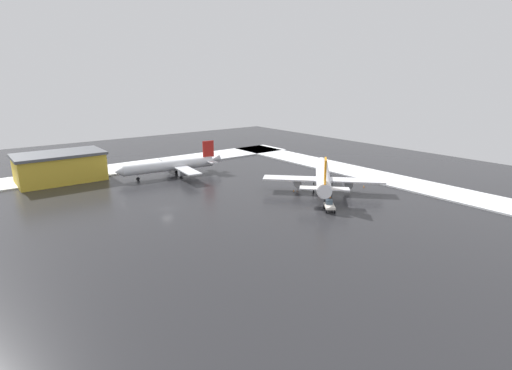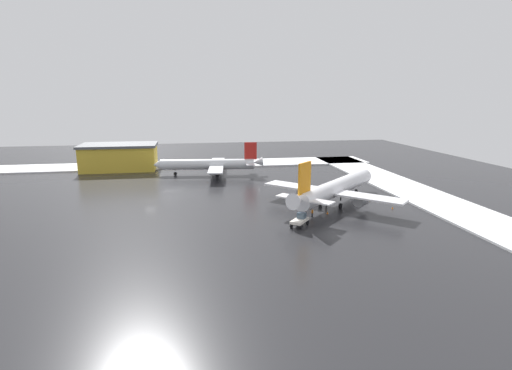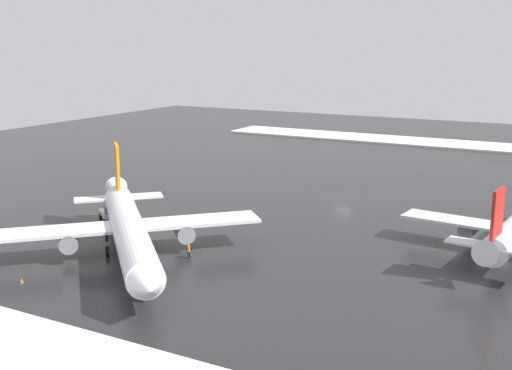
{
  "view_description": "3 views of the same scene",
  "coord_description": "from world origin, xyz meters",
  "px_view_note": "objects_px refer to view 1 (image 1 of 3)",
  "views": [
    {
      "loc": [
        38.68,
        85.81,
        30.81
      ],
      "look_at": [
        -19.08,
        10.65,
        5.12
      ],
      "focal_mm": 28.0,
      "sensor_mm": 36.0,
      "label": 1
    },
    {
      "loc": [
        -9.71,
        95.9,
        24.49
      ],
      "look_at": [
        -24.7,
        6.76,
        4.37
      ],
      "focal_mm": 28.0,
      "sensor_mm": 36.0,
      "label": 2
    },
    {
      "loc": [
        -99.47,
        -37.06,
        25.49
      ],
      "look_at": [
        -19.68,
        6.19,
        5.34
      ],
      "focal_mm": 45.0,
      "sensor_mm": 36.0,
      "label": 3
    }
  ],
  "objects_px": {
    "ground_crew_mid_apron": "(319,189)",
    "cargo_hangar": "(60,167)",
    "airplane_far_rear": "(323,176)",
    "airplane_parked_starboard": "(172,166)",
    "traffic_cone_wingtip_side": "(364,186)",
    "pushback_tug": "(329,205)",
    "traffic_cone_near_nose": "(330,197)",
    "ground_crew_beside_wing": "(325,198)",
    "ground_crew_by_nose_gear": "(298,184)",
    "traffic_cone_mid_line": "(294,190)"
  },
  "relations": [
    {
      "from": "ground_crew_by_nose_gear",
      "to": "traffic_cone_wingtip_side",
      "type": "relative_size",
      "value": 3.11
    },
    {
      "from": "traffic_cone_wingtip_side",
      "to": "airplane_parked_starboard",
      "type": "bearing_deg",
      "value": -50.79
    },
    {
      "from": "airplane_far_rear",
      "to": "ground_crew_beside_wing",
      "type": "height_order",
      "value": "airplane_far_rear"
    },
    {
      "from": "cargo_hangar",
      "to": "traffic_cone_wingtip_side",
      "type": "relative_size",
      "value": 45.55
    },
    {
      "from": "airplane_parked_starboard",
      "to": "airplane_far_rear",
      "type": "bearing_deg",
      "value": 129.24
    },
    {
      "from": "airplane_far_rear",
      "to": "airplane_parked_starboard",
      "type": "bearing_deg",
      "value": 78.28
    },
    {
      "from": "traffic_cone_near_nose",
      "to": "traffic_cone_wingtip_side",
      "type": "height_order",
      "value": "same"
    },
    {
      "from": "ground_crew_mid_apron",
      "to": "traffic_cone_wingtip_side",
      "type": "distance_m",
      "value": 14.55
    },
    {
      "from": "airplane_parked_starboard",
      "to": "traffic_cone_mid_line",
      "type": "relative_size",
      "value": 63.4
    },
    {
      "from": "ground_crew_by_nose_gear",
      "to": "traffic_cone_mid_line",
      "type": "xyz_separation_m",
      "value": [
        3.57,
        2.14,
        -0.7
      ]
    },
    {
      "from": "cargo_hangar",
      "to": "airplane_far_rear",
      "type": "bearing_deg",
      "value": 135.23
    },
    {
      "from": "airplane_parked_starboard",
      "to": "cargo_hangar",
      "type": "xyz_separation_m",
      "value": [
        29.89,
        -14.69,
        1.02
      ]
    },
    {
      "from": "ground_crew_by_nose_gear",
      "to": "pushback_tug",
      "type": "bearing_deg",
      "value": 5.21
    },
    {
      "from": "ground_crew_by_nose_gear",
      "to": "traffic_cone_wingtip_side",
      "type": "bearing_deg",
      "value": 81.31
    },
    {
      "from": "ground_crew_mid_apron",
      "to": "cargo_hangar",
      "type": "xyz_separation_m",
      "value": [
        53.86,
        -56.49,
        3.47
      ]
    },
    {
      "from": "airplane_parked_starboard",
      "to": "ground_crew_mid_apron",
      "type": "relative_size",
      "value": 20.39
    },
    {
      "from": "airplane_far_rear",
      "to": "cargo_hangar",
      "type": "relative_size",
      "value": 1.25
    },
    {
      "from": "pushback_tug",
      "to": "traffic_cone_near_nose",
      "type": "relative_size",
      "value": 9.02
    },
    {
      "from": "airplane_far_rear",
      "to": "airplane_parked_starboard",
      "type": "relative_size",
      "value": 0.9
    },
    {
      "from": "airplane_far_rear",
      "to": "traffic_cone_wingtip_side",
      "type": "relative_size",
      "value": 57.16
    },
    {
      "from": "ground_crew_beside_wing",
      "to": "cargo_hangar",
      "type": "xyz_separation_m",
      "value": [
        48.22,
        -63.81,
        3.47
      ]
    },
    {
      "from": "traffic_cone_near_nose",
      "to": "pushback_tug",
      "type": "bearing_deg",
      "value": 40.87
    },
    {
      "from": "ground_crew_mid_apron",
      "to": "cargo_hangar",
      "type": "bearing_deg",
      "value": 88.8
    },
    {
      "from": "ground_crew_by_nose_gear",
      "to": "traffic_cone_mid_line",
      "type": "relative_size",
      "value": 3.11
    },
    {
      "from": "traffic_cone_near_nose",
      "to": "traffic_cone_wingtip_side",
      "type": "relative_size",
      "value": 1.0
    },
    {
      "from": "ground_crew_beside_wing",
      "to": "traffic_cone_near_nose",
      "type": "bearing_deg",
      "value": 93.18
    },
    {
      "from": "pushback_tug",
      "to": "traffic_cone_wingtip_side",
      "type": "height_order",
      "value": "pushback_tug"
    },
    {
      "from": "airplane_far_rear",
      "to": "traffic_cone_near_nose",
      "type": "distance_m",
      "value": 8.71
    },
    {
      "from": "pushback_tug",
      "to": "ground_crew_by_nose_gear",
      "type": "relative_size",
      "value": 2.9
    },
    {
      "from": "pushback_tug",
      "to": "cargo_hangar",
      "type": "relative_size",
      "value": 0.2
    },
    {
      "from": "airplane_parked_starboard",
      "to": "traffic_cone_wingtip_side",
      "type": "xyz_separation_m",
      "value": [
        -37.79,
        46.31,
        -3.15
      ]
    },
    {
      "from": "cargo_hangar",
      "to": "airplane_parked_starboard",
      "type": "bearing_deg",
      "value": 153.62
    },
    {
      "from": "ground_crew_beside_wing",
      "to": "ground_crew_mid_apron",
      "type": "height_order",
      "value": "same"
    },
    {
      "from": "airplane_parked_starboard",
      "to": "ground_crew_beside_wing",
      "type": "distance_m",
      "value": 52.48
    },
    {
      "from": "airplane_parked_starboard",
      "to": "cargo_hangar",
      "type": "distance_m",
      "value": 33.32
    },
    {
      "from": "airplane_parked_starboard",
      "to": "ground_crew_mid_apron",
      "type": "distance_m",
      "value": 48.25
    },
    {
      "from": "traffic_cone_mid_line",
      "to": "ground_crew_by_nose_gear",
      "type": "bearing_deg",
      "value": -149.08
    },
    {
      "from": "traffic_cone_near_nose",
      "to": "airplane_far_rear",
      "type": "bearing_deg",
      "value": -121.39
    },
    {
      "from": "airplane_far_rear",
      "to": "ground_crew_mid_apron",
      "type": "bearing_deg",
      "value": 159.56
    },
    {
      "from": "ground_crew_mid_apron",
      "to": "traffic_cone_wingtip_side",
      "type": "bearing_deg",
      "value": -62.92
    },
    {
      "from": "ground_crew_beside_wing",
      "to": "airplane_far_rear",
      "type": "bearing_deg",
      "value": 116.68
    },
    {
      "from": "pushback_tug",
      "to": "traffic_cone_near_nose",
      "type": "xyz_separation_m",
      "value": [
        -8.02,
        -6.94,
        -1.01
      ]
    },
    {
      "from": "airplane_parked_starboard",
      "to": "traffic_cone_wingtip_side",
      "type": "height_order",
      "value": "airplane_parked_starboard"
    },
    {
      "from": "cargo_hangar",
      "to": "traffic_cone_mid_line",
      "type": "bearing_deg",
      "value": 133.06
    },
    {
      "from": "airplane_parked_starboard",
      "to": "ground_crew_by_nose_gear",
      "type": "relative_size",
      "value": 20.39
    },
    {
      "from": "ground_crew_by_nose_gear",
      "to": "cargo_hangar",
      "type": "relative_size",
      "value": 0.07
    },
    {
      "from": "cargo_hangar",
      "to": "traffic_cone_near_nose",
      "type": "xyz_separation_m",
      "value": [
        -52.14,
        62.16,
        -4.17
      ]
    },
    {
      "from": "traffic_cone_wingtip_side",
      "to": "airplane_far_rear",
      "type": "bearing_deg",
      "value": -26.1
    },
    {
      "from": "ground_crew_mid_apron",
      "to": "airplane_parked_starboard",
      "type": "bearing_deg",
      "value": 75.0
    },
    {
      "from": "airplane_parked_starboard",
      "to": "ground_crew_mid_apron",
      "type": "bearing_deg",
      "value": 126.14
    }
  ]
}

